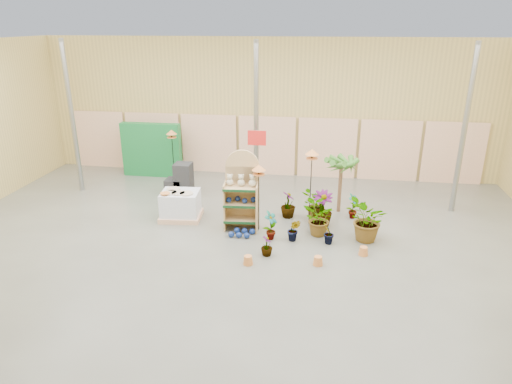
{
  "coord_description": "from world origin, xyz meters",
  "views": [
    {
      "loc": [
        1.88,
        -8.89,
        4.96
      ],
      "look_at": [
        0.3,
        1.5,
        1.0
      ],
      "focal_mm": 32.0,
      "sensor_mm": 36.0,
      "label": 1
    }
  ],
  "objects_px": {
    "display_shelf": "(242,193)",
    "pallet_stack": "(181,205)",
    "bird_table_front": "(259,170)",
    "potted_plant_2": "(317,219)"
  },
  "relations": [
    {
      "from": "display_shelf",
      "to": "pallet_stack",
      "type": "relative_size",
      "value": 1.78
    },
    {
      "from": "pallet_stack",
      "to": "bird_table_front",
      "type": "distance_m",
      "value": 2.5
    },
    {
      "from": "bird_table_front",
      "to": "potted_plant_2",
      "type": "bearing_deg",
      "value": -3.93
    },
    {
      "from": "display_shelf",
      "to": "pallet_stack",
      "type": "xyz_separation_m",
      "value": [
        -1.71,
        0.29,
        -0.55
      ]
    },
    {
      "from": "pallet_stack",
      "to": "potted_plant_2",
      "type": "xyz_separation_m",
      "value": [
        3.61,
        -0.48,
        0.05
      ]
    },
    {
      "from": "pallet_stack",
      "to": "bird_table_front",
      "type": "relative_size",
      "value": 0.66
    },
    {
      "from": "pallet_stack",
      "to": "potted_plant_2",
      "type": "distance_m",
      "value": 3.64
    },
    {
      "from": "display_shelf",
      "to": "bird_table_front",
      "type": "xyz_separation_m",
      "value": [
        0.44,
        -0.08,
        0.66
      ]
    },
    {
      "from": "display_shelf",
      "to": "potted_plant_2",
      "type": "xyz_separation_m",
      "value": [
        1.89,
        -0.18,
        -0.49
      ]
    },
    {
      "from": "display_shelf",
      "to": "bird_table_front",
      "type": "bearing_deg",
      "value": -15.18
    }
  ]
}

